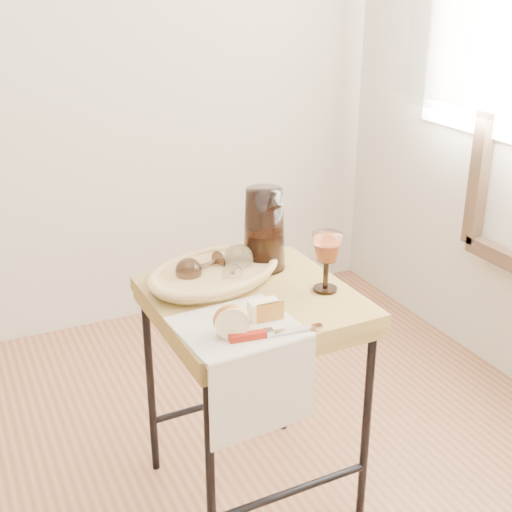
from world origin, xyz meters
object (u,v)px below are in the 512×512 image
side_table (253,399)px  tea_towel (237,327)px  apple_half (231,320)px  wine_goblet (326,262)px  goblet_lying_b (236,265)px  goblet_lying_a (202,266)px  table_knife (272,332)px  bread_basket (215,275)px  pitcher (264,229)px

side_table → tea_towel: 0.39m
side_table → apple_half: apple_half is taller
wine_goblet → goblet_lying_b: bearing=142.0°
goblet_lying_b → wine_goblet: 0.25m
tea_towel → goblet_lying_a: 0.29m
goblet_lying_a → wine_goblet: size_ratio=0.71×
side_table → table_knife: size_ratio=2.93×
tea_towel → bread_basket: size_ratio=0.77×
apple_half → goblet_lying_a: bearing=98.5°
bread_basket → goblet_lying_b: size_ratio=2.71×
table_knife → wine_goblet: bearing=41.5°
tea_towel → apple_half: 0.06m
bread_basket → wine_goblet: bearing=-54.2°
pitcher → apple_half: (-0.25, -0.34, -0.07)m
wine_goblet → table_knife: bearing=-145.7°
goblet_lying_b → table_knife: goblet_lying_b is taller
goblet_lying_a → apple_half: (-0.05, -0.32, -0.00)m
goblet_lying_a → table_knife: size_ratio=0.53×
apple_half → table_knife: apple_half is taller
side_table → bread_basket: bread_basket is taller
tea_towel → goblet_lying_b: bearing=62.6°
bread_basket → goblet_lying_b: (0.05, -0.02, 0.03)m
side_table → tea_towel: bearing=-126.8°
side_table → pitcher: 0.49m
goblet_lying_b → table_knife: (-0.05, -0.32, -0.04)m
goblet_lying_b → apple_half: 0.31m
goblet_lying_a → wine_goblet: (0.28, -0.19, 0.04)m
side_table → goblet_lying_b: bearing=95.1°
pitcher → wine_goblet: bearing=-67.8°
goblet_lying_b → pitcher: bearing=-29.2°
pitcher → table_knife: bearing=-112.1°
goblet_lying_b → pitcher: 0.15m
goblet_lying_a → pitcher: pitcher is taller
pitcher → table_knife: (-0.16, -0.38, -0.11)m
goblet_lying_a → wine_goblet: bearing=129.3°
goblet_lying_b → pitcher: pitcher is taller
goblet_lying_b → table_knife: 0.33m
bread_basket → table_knife: (0.01, -0.34, -0.01)m
wine_goblet → table_knife: (-0.25, -0.17, -0.07)m
goblet_lying_b → wine_goblet: bearing=-94.3°
tea_towel → goblet_lying_a: (0.02, 0.28, 0.05)m
tea_towel → goblet_lying_a: goblet_lying_a is taller
side_table → apple_half: bearing=-127.6°
pitcher → goblet_lying_a: bearing=-172.9°
wine_goblet → table_knife: wine_goblet is taller
goblet_lying_a → pitcher: 0.22m
side_table → pitcher: (0.11, 0.15, 0.45)m
goblet_lying_a → table_knife: (0.04, -0.36, -0.03)m
apple_half → side_table: bearing=69.8°
bread_basket → tea_towel: bearing=-120.3°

